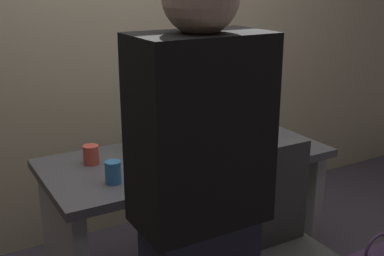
{
  "coord_description": "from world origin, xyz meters",
  "views": [
    {
      "loc": [
        -1.11,
        -1.97,
        1.58
      ],
      "look_at": [
        0.0,
        -0.05,
        0.89
      ],
      "focal_mm": 45.65,
      "sensor_mm": 36.0,
      "label": 1
    }
  ],
  "objects": [
    {
      "name": "desk",
      "position": [
        0.0,
        0.0,
        0.51
      ],
      "size": [
        1.4,
        0.65,
        0.74
      ],
      "color": "#4C4C51",
      "rests_on": "ground"
    },
    {
      "name": "cup_near_keyboard",
      "position": [
        -0.44,
        -0.14,
        0.78
      ],
      "size": [
        0.07,
        0.07,
        0.1
      ],
      "primitive_type": "cylinder",
      "color": "#3372B2",
      "rests_on": "desk"
    },
    {
      "name": "book_stack",
      "position": [
        0.41,
        0.12,
        0.83
      ],
      "size": [
        0.22,
        0.17,
        0.19
      ],
      "color": "beige",
      "rests_on": "desk"
    },
    {
      "name": "person_at_desk",
      "position": [
        -0.4,
        -0.79,
        0.84
      ],
      "size": [
        0.4,
        0.24,
        1.64
      ],
      "color": "#262838",
      "rests_on": "ground"
    },
    {
      "name": "cup_by_monitor",
      "position": [
        -0.45,
        0.12,
        0.78
      ],
      "size": [
        0.07,
        0.07,
        0.09
      ],
      "primitive_type": "cylinder",
      "color": "#D84C3F",
      "rests_on": "desk"
    },
    {
      "name": "mouse",
      "position": [
        0.3,
        -0.13,
        0.75
      ],
      "size": [
        0.06,
        0.1,
        0.03
      ],
      "primitive_type": "ellipsoid",
      "color": "black",
      "rests_on": "desk"
    },
    {
      "name": "monitor",
      "position": [
        -0.0,
        0.17,
        0.99
      ],
      "size": [
        0.54,
        0.14,
        0.46
      ],
      "color": "silver",
      "rests_on": "desk"
    },
    {
      "name": "keyboard",
      "position": [
        0.0,
        -0.12,
        0.75
      ],
      "size": [
        0.43,
        0.14,
        0.02
      ],
      "primitive_type": "cube",
      "rotation": [
        0.0,
        0.0,
        0.02
      ],
      "color": "white",
      "rests_on": "desk"
    }
  ]
}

